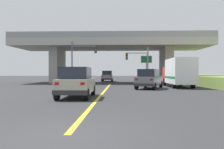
# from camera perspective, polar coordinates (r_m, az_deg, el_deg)

# --- Properties ---
(ground) EXTENTS (160.00, 160.00, 0.00)m
(ground) POSITION_cam_1_polar(r_m,az_deg,el_deg) (37.44, -0.14, -2.08)
(ground) COLOR #2B2B2D
(overpass_bridge) EXTENTS (30.35, 9.33, 7.61)m
(overpass_bridge) POSITION_cam_1_polar(r_m,az_deg,el_deg) (37.60, -0.14, 6.35)
(overpass_bridge) COLOR #A8A59E
(overpass_bridge) RESTS_ON ground
(lane_divider_stripe) EXTENTS (0.20, 28.19, 0.01)m
(lane_divider_stripe) POSITION_cam_1_polar(r_m,az_deg,el_deg) (20.26, -1.98, -4.23)
(lane_divider_stripe) COLOR yellow
(lane_divider_stripe) RESTS_ON ground
(suv_lead) EXTENTS (2.05, 4.46, 2.02)m
(suv_lead) POSITION_cam_1_polar(r_m,az_deg,el_deg) (15.49, -8.78, -1.94)
(suv_lead) COLOR #B7B29E
(suv_lead) RESTS_ON ground
(suv_crossing) EXTENTS (3.46, 5.14, 2.02)m
(suv_crossing) POSITION_cam_1_polar(r_m,az_deg,el_deg) (24.03, 9.20, -1.08)
(suv_crossing) COLOR slate
(suv_crossing) RESTS_ON ground
(box_truck) EXTENTS (2.33, 7.28, 3.22)m
(box_truck) POSITION_cam_1_polar(r_m,az_deg,el_deg) (27.24, 16.14, 0.49)
(box_truck) COLOR red
(box_truck) RESTS_ON ground
(sedan_oncoming) EXTENTS (2.05, 4.50, 2.02)m
(sedan_oncoming) POSITION_cam_1_polar(r_m,az_deg,el_deg) (43.49, -1.17, -0.38)
(sedan_oncoming) COLOR silver
(sedan_oncoming) RESTS_ON ground
(traffic_signal_nearside) EXTENTS (3.26, 0.36, 5.35)m
(traffic_signal_nearside) POSITION_cam_1_polar(r_m,az_deg,el_deg) (33.07, 6.97, 3.33)
(traffic_signal_nearside) COLOR slate
(traffic_signal_nearside) RESTS_ON ground
(traffic_signal_farside) EXTENTS (3.60, 0.36, 6.08)m
(traffic_signal_farside) POSITION_cam_1_polar(r_m,az_deg,el_deg) (32.73, -7.90, 4.35)
(traffic_signal_farside) COLOR #56595E
(traffic_signal_farside) RESTS_ON ground
(highway_sign) EXTENTS (1.68, 0.17, 4.38)m
(highway_sign) POSITION_cam_1_polar(r_m,az_deg,el_deg) (35.34, 8.53, 3.02)
(highway_sign) COLOR slate
(highway_sign) RESTS_ON ground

